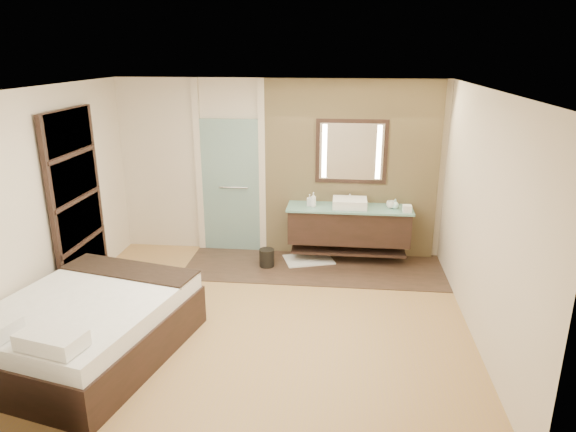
# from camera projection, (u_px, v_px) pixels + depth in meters

# --- Properties ---
(floor) EXTENTS (5.00, 5.00, 0.00)m
(floor) POSITION_uv_depth(u_px,v_px,m) (256.00, 319.00, 6.19)
(floor) COLOR #A98247
(floor) RESTS_ON ground
(tile_strip) EXTENTS (3.80, 1.30, 0.01)m
(tile_strip) POSITION_uv_depth(u_px,v_px,m) (314.00, 267.00, 7.63)
(tile_strip) COLOR #32251B
(tile_strip) RESTS_ON floor
(stone_wall) EXTENTS (2.60, 0.08, 2.70)m
(stone_wall) POSITION_uv_depth(u_px,v_px,m) (351.00, 171.00, 7.74)
(stone_wall) COLOR tan
(stone_wall) RESTS_ON floor
(vanity) EXTENTS (1.85, 0.55, 0.88)m
(vanity) POSITION_uv_depth(u_px,v_px,m) (349.00, 225.00, 7.71)
(vanity) COLOR black
(vanity) RESTS_ON stone_wall
(mirror_unit) EXTENTS (1.06, 0.04, 0.96)m
(mirror_unit) POSITION_uv_depth(u_px,v_px,m) (351.00, 152.00, 7.60)
(mirror_unit) COLOR black
(mirror_unit) RESTS_ON stone_wall
(frosted_door) EXTENTS (1.10, 0.12, 2.70)m
(frosted_door) POSITION_uv_depth(u_px,v_px,m) (231.00, 181.00, 7.99)
(frosted_door) COLOR silver
(frosted_door) RESTS_ON floor
(shoji_partition) EXTENTS (0.06, 1.20, 2.40)m
(shoji_partition) POSITION_uv_depth(u_px,v_px,m) (77.00, 202.00, 6.63)
(shoji_partition) COLOR black
(shoji_partition) RESTS_ON floor
(bed) EXTENTS (2.08, 2.39, 0.80)m
(bed) POSITION_uv_depth(u_px,v_px,m) (87.00, 327.00, 5.36)
(bed) COLOR black
(bed) RESTS_ON floor
(bath_mat) EXTENTS (0.84, 0.70, 0.02)m
(bath_mat) POSITION_uv_depth(u_px,v_px,m) (309.00, 260.00, 7.88)
(bath_mat) COLOR silver
(bath_mat) RESTS_ON floor
(waste_bin) EXTENTS (0.25, 0.25, 0.28)m
(waste_bin) POSITION_uv_depth(u_px,v_px,m) (267.00, 258.00, 7.62)
(waste_bin) COLOR black
(waste_bin) RESTS_ON floor
(tissue_box) EXTENTS (0.13, 0.13, 0.10)m
(tissue_box) POSITION_uv_depth(u_px,v_px,m) (407.00, 209.00, 7.36)
(tissue_box) COLOR white
(tissue_box) RESTS_ON vanity
(soap_bottle_a) EXTENTS (0.09, 0.09, 0.22)m
(soap_bottle_a) POSITION_uv_depth(u_px,v_px,m) (313.00, 200.00, 7.59)
(soap_bottle_a) COLOR white
(soap_bottle_a) RESTS_ON vanity
(soap_bottle_b) EXTENTS (0.08, 0.08, 0.17)m
(soap_bottle_b) POSITION_uv_depth(u_px,v_px,m) (310.00, 200.00, 7.65)
(soap_bottle_b) COLOR #B2B2B2
(soap_bottle_b) RESTS_ON vanity
(soap_bottle_c) EXTENTS (0.12, 0.12, 0.14)m
(soap_bottle_c) POSITION_uv_depth(u_px,v_px,m) (395.00, 204.00, 7.52)
(soap_bottle_c) COLOR #BEEFE6
(soap_bottle_c) RESTS_ON vanity
(cup) EXTENTS (0.15, 0.15, 0.10)m
(cup) POSITION_uv_depth(u_px,v_px,m) (391.00, 205.00, 7.55)
(cup) COLOR white
(cup) RESTS_ON vanity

